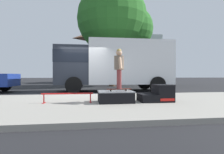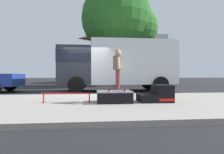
# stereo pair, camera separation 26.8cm
# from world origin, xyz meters

# --- Properties ---
(ground_plane) EXTENTS (140.00, 140.00, 0.00)m
(ground_plane) POSITION_xyz_m (0.00, 0.00, 0.00)
(ground_plane) COLOR black
(sidewalk_slab) EXTENTS (50.00, 5.00, 0.12)m
(sidewalk_slab) POSITION_xyz_m (0.00, -3.00, 0.06)
(sidewalk_slab) COLOR gray
(sidewalk_slab) RESTS_ON ground
(skate_box) EXTENTS (1.09, 0.83, 0.35)m
(skate_box) POSITION_xyz_m (1.09, -3.16, 0.31)
(skate_box) COLOR black
(skate_box) RESTS_ON sidewalk_slab
(kicker_ramp) EXTENTS (1.04, 0.74, 0.54)m
(kicker_ramp) POSITION_xyz_m (2.49, -3.16, 0.35)
(kicker_ramp) COLOR black
(kicker_ramp) RESTS_ON sidewalk_slab
(grind_rail) EXTENTS (1.57, 0.28, 0.30)m
(grind_rail) POSITION_xyz_m (-0.39, -3.04, 0.35)
(grind_rail) COLOR red
(grind_rail) RESTS_ON sidewalk_slab
(skateboard) EXTENTS (0.80, 0.30, 0.07)m
(skateboard) POSITION_xyz_m (1.21, -3.19, 0.53)
(skateboard) COLOR #4C1E14
(skateboard) RESTS_ON skate_box
(skater_kid) EXTENTS (0.31, 0.65, 1.26)m
(skater_kid) POSITION_xyz_m (1.21, -3.19, 1.28)
(skater_kid) COLOR brown
(skater_kid) RESTS_ON skateboard
(box_truck) EXTENTS (6.91, 2.63, 3.05)m
(box_truck) POSITION_xyz_m (1.82, 2.20, 1.70)
(box_truck) COLOR white
(box_truck) RESTS_ON ground
(street_tree_main) EXTENTS (6.85, 6.22, 9.16)m
(street_tree_main) POSITION_xyz_m (2.80, 7.21, 5.86)
(street_tree_main) COLOR brown
(street_tree_main) RESTS_ON ground
(house_behind) EXTENTS (9.54, 8.23, 8.40)m
(house_behind) POSITION_xyz_m (4.89, 15.88, 4.24)
(house_behind) COLOR silver
(house_behind) RESTS_ON ground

